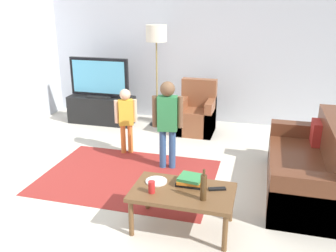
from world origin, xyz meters
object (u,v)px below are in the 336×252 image
(tv, at_px, (99,78))
(tv_stand, at_px, (102,110))
(soda_can, at_px, (152,187))
(book_stack, at_px, (190,180))
(tv_remote, at_px, (217,189))
(couch, at_px, (312,170))
(child_near_tv, at_px, (126,115))
(coffee_table, at_px, (183,195))
(floor_lamp, at_px, (156,39))
(armchair, at_px, (197,115))
(child_center, at_px, (167,117))
(bottle, at_px, (203,187))
(plate, at_px, (156,181))

(tv, bearing_deg, tv_stand, 90.00)
(tv_stand, xyz_separation_m, soda_can, (1.92, -2.99, 0.24))
(book_stack, xyz_separation_m, tv_remote, (0.28, -0.03, -0.04))
(soda_can, bearing_deg, tv_remote, 20.14)
(couch, xyz_separation_m, book_stack, (-1.25, -0.96, 0.18))
(child_near_tv, xyz_separation_m, book_stack, (1.28, -1.52, -0.12))
(coffee_table, height_order, soda_can, soda_can)
(tv_stand, distance_m, floor_lamp, 1.66)
(floor_lamp, bearing_deg, couch, -37.94)
(armchair, distance_m, book_stack, 2.74)
(tv_stand, relative_size, coffee_table, 1.20)
(child_center, distance_m, coffee_table, 1.45)
(couch, height_order, tv_remote, couch)
(floor_lamp, height_order, book_stack, floor_lamp)
(armchair, height_order, book_stack, armchair)
(child_near_tv, height_order, tv_remote, child_near_tv)
(couch, relative_size, child_near_tv, 1.84)
(floor_lamp, xyz_separation_m, soda_can, (0.90, -3.14, -1.06))
(armchair, bearing_deg, child_center, -94.13)
(tv, bearing_deg, couch, -26.62)
(child_center, bearing_deg, soda_can, -80.77)
(floor_lamp, height_order, bottle, floor_lamp)
(book_stack, bearing_deg, couch, 37.60)
(plate, bearing_deg, coffee_table, -18.45)
(plate, bearing_deg, tv, 124.70)
(tv_stand, distance_m, book_stack, 3.55)
(child_center, xyz_separation_m, soda_can, (0.23, -1.43, -0.24))
(child_center, height_order, plate, child_center)
(armchair, xyz_separation_m, tv_remote, (0.72, -2.73, 0.13))
(book_stack, bearing_deg, armchair, 99.41)
(book_stack, bearing_deg, tv_remote, -6.53)
(floor_lamp, distance_m, tv_remote, 3.47)
(armchair, bearing_deg, child_near_tv, -125.16)
(book_stack, bearing_deg, child_center, 115.29)
(tv_remote, bearing_deg, coffee_table, 176.75)
(tv_remote, distance_m, soda_can, 0.64)
(tv, xyz_separation_m, coffee_table, (2.20, -2.85, -0.48))
(tv_stand, bearing_deg, child_center, -42.69)
(armchair, xyz_separation_m, soda_can, (0.12, -2.95, 0.18))
(floor_lamp, bearing_deg, book_stack, -67.11)
(tv_remote, bearing_deg, tv, 111.94)
(bottle, distance_m, soda_can, 0.50)
(coffee_table, bearing_deg, tv, 127.71)
(couch, relative_size, armchair, 2.00)
(child_near_tv, distance_m, child_center, 0.81)
(tv, distance_m, coffee_table, 3.64)
(child_near_tv, bearing_deg, coffee_table, -53.25)
(armchair, relative_size, coffee_table, 0.90)
(tv_stand, xyz_separation_m, armchair, (1.80, -0.04, 0.05))
(tv_stand, height_order, floor_lamp, floor_lamp)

